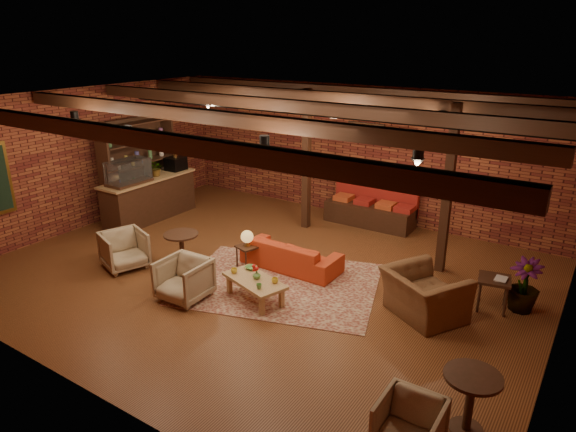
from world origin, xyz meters
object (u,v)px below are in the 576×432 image
Objects in this scene: armchair_b at (184,277)px; round_table_right at (471,394)px; sofa at (291,254)px; round_table_left at (182,244)px; side_table_book at (495,280)px; plant_tall at (533,233)px; armchair_a at (124,248)px; coffee_table at (255,281)px; side_table_lamp at (247,240)px; armchair_far at (410,424)px; armchair_right at (425,287)px.

armchair_b is 4.95m from round_table_right.
round_table_left reaches higher than sofa.
plant_tall is (0.42, 0.22, 0.85)m from side_table_book.
coffee_table is at bearing -63.22° from armchair_a.
side_table_lamp is at bearing 82.96° from armchair_b.
round_table_left is at bearing 158.65° from armchair_far.
armchair_right is 1.55× the size of round_table_right.
round_table_right reaches higher than armchair_far.
coffee_table is 1.85× the size of armchair_far.
side_table_lamp is 0.66× the size of armchair_right.
coffee_table is 2.80m from armchair_right.
armchair_far is (-0.46, -0.65, -0.16)m from round_table_right.
round_table_right is 3.39m from plant_tall.
armchair_a is at bearing 44.96° from armchair_right.
armchair_a reaches higher than armchair_b.
side_table_lamp is 4.46m from side_table_book.
sofa is 1.43m from coffee_table.
round_table_right is 0.81m from armchair_far.
armchair_right is at bearing 9.48° from round_table_left.
side_table_book is (0.88, 0.85, 0.00)m from armchair_right.
round_table_left is 1.00× the size of armchair_far.
coffee_table is 1.59× the size of armchair_a.
sofa is 2.53× the size of side_table_lamp.
round_table_left is at bearing -163.51° from side_table_book.
armchair_right is at bearing -135.91° from side_table_book.
armchair_a reaches higher than sofa.
round_table_left is at bearing 32.29° from sofa.
side_table_book is (4.35, 0.95, -0.07)m from side_table_lamp.
plant_tall reaches higher than round_table_right.
armchair_b is 4.00m from armchair_right.
side_table_book reaches higher than sofa.
round_table_right is at bearing -76.56° from armchair_a.
armchair_b is at bearing -150.64° from side_table_book.
armchair_b is 0.68× the size of armchair_right.
round_table_right is at bearing 54.39° from armchair_far.
plant_tall reaches higher than armchair_b.
armchair_a is 5.66m from armchair_right.
side_table_lamp reaches higher than coffee_table.
round_table_left is at bearing -162.63° from plant_tall.
armchair_far reaches higher than coffee_table.
coffee_table is at bearing -8.71° from round_table_left.
side_table_book is 0.78× the size of round_table_right.
side_table_book is 3.09m from round_table_right.
coffee_table is 3.86m from armchair_far.
armchair_a is at bearing -173.47° from coffee_table.
coffee_table is 1.21m from armchair_b.
sofa is 2.83× the size of round_table_left.
armchair_b is (-1.04, -0.62, 0.04)m from coffee_table.
round_table_right is at bearing -23.82° from side_table_lamp.
round_table_left is at bearing 166.16° from round_table_right.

